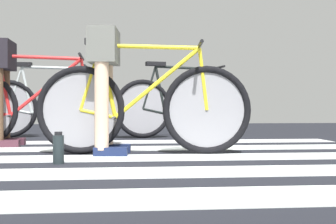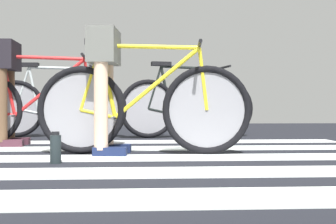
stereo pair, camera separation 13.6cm
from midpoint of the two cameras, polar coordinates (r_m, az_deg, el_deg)
The scene contains 9 objects.
ground at distance 3.10m, azimuth -13.25°, elevation -6.69°, with size 18.00×14.00×0.02m.
crosswalk_markings at distance 3.07m, azimuth -12.89°, elevation -6.53°, with size 5.41×4.24×0.00m.
bicycle_1_of_4 at distance 3.64m, azimuth -2.12°, elevation 0.68°, with size 1.73×0.52×0.93m.
cyclist_1_of_4 at distance 3.68m, azimuth -6.97°, elevation 4.86°, with size 0.35×0.43×1.01m.
bicycle_2_of_4 at distance 4.61m, azimuth -15.27°, elevation 0.67°, with size 1.74×0.52×0.93m.
cyclist_2_of_4 at distance 4.69m, azimuth -19.03°, elevation 4.05°, with size 0.32×0.42×1.02m.
bicycle_3_of_4 at distance 5.62m, azimuth 3.25°, elevation 0.70°, with size 1.72×0.56×0.93m.
bicycle_4_of_4 at distance 5.81m, azimuth -13.24°, elevation 0.69°, with size 1.74×0.52×0.93m.
water_bottle at distance 3.14m, azimuth -12.82°, elevation -4.50°, with size 0.07×0.07×0.22m.
Camera 2 is at (0.59, -3.02, 0.41)m, focal length 48.18 mm.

